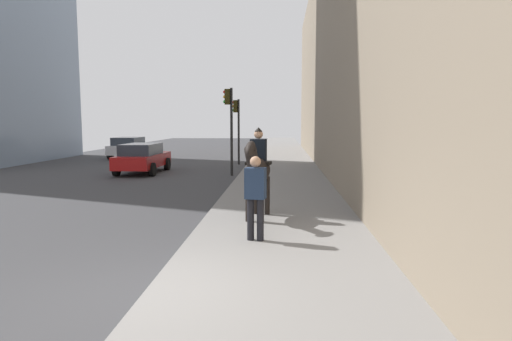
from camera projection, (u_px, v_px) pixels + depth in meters
name	position (u px, v px, depth m)	size (l,w,h in m)	color
sidewalk_slab	(281.00, 298.00, 6.14)	(120.00, 3.86, 0.12)	slate
mounted_horse_near	(257.00, 169.00, 10.81)	(2.15, 0.75, 2.24)	black
pedestrian_greeting	(255.00, 192.00, 8.82)	(0.32, 0.44, 1.70)	black
car_mid_lane	(129.00, 147.00, 30.20)	(4.02, 2.06, 1.44)	silver
car_far_lane	(143.00, 157.00, 21.47)	(4.30, 1.91, 1.44)	maroon
traffic_light_near_curb	(230.00, 117.00, 20.22)	(0.20, 0.44, 4.02)	black
traffic_light_far_curb	(237.00, 121.00, 25.58)	(0.20, 0.44, 3.77)	black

